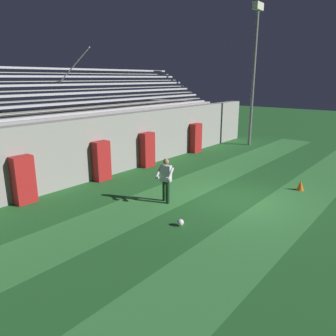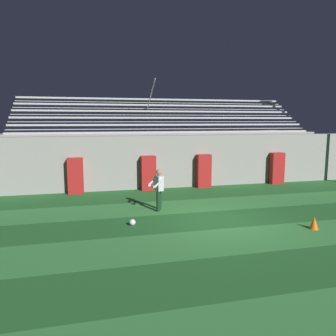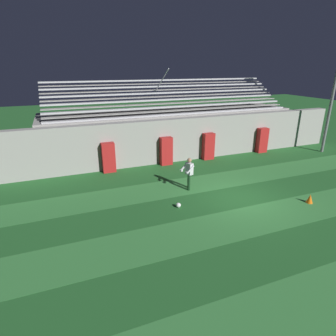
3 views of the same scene
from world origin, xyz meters
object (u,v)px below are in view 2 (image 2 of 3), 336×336
at_px(padding_pillar_far_right, 277,168).
at_px(goalkeeper, 158,187).
at_px(soccer_ball, 132,222).
at_px(padding_pillar_gate_left, 148,173).
at_px(padding_pillar_gate_right, 204,171).
at_px(padding_pillar_far_left, 76,176).
at_px(traffic_cone, 314,223).

bearing_deg(padding_pillar_far_right, goalkeeper, -152.77).
relative_size(padding_pillar_far_right, goalkeeper, 1.07).
xyz_separation_m(padding_pillar_far_right, soccer_ball, (-9.05, -5.64, -0.78)).
height_order(padding_pillar_gate_left, padding_pillar_gate_right, same).
height_order(padding_pillar_gate_right, goalkeeper, padding_pillar_gate_right).
height_order(padding_pillar_far_right, soccer_ball, padding_pillar_far_right).
bearing_deg(padding_pillar_far_right, padding_pillar_gate_left, 180.00).
height_order(padding_pillar_far_left, traffic_cone, padding_pillar_far_left).
xyz_separation_m(padding_pillar_gate_left, padding_pillar_far_left, (-3.64, 0.00, 0.00)).
xyz_separation_m(padding_pillar_gate_right, goalkeeper, (-3.35, -4.00, 0.06)).
bearing_deg(goalkeeper, traffic_cone, -37.11).
xyz_separation_m(padding_pillar_far_right, goalkeeper, (-7.78, -4.00, 0.06)).
height_order(padding_pillar_far_left, soccer_ball, padding_pillar_far_left).
bearing_deg(goalkeeper, padding_pillar_gate_left, 85.45).
distance_m(padding_pillar_far_right, goalkeeper, 8.75).
distance_m(padding_pillar_gate_left, padding_pillar_far_right, 7.46).
xyz_separation_m(goalkeeper, soccer_ball, (-1.27, -1.64, -0.84)).
distance_m(goalkeeper, traffic_cone, 5.76).
relative_size(padding_pillar_gate_left, goalkeeper, 1.07).
bearing_deg(padding_pillar_gate_left, goalkeeper, -94.55).
bearing_deg(traffic_cone, goalkeeper, 142.89).
bearing_deg(goalkeeper, soccer_ball, -127.84).
bearing_deg(padding_pillar_far_right, padding_pillar_gate_right, 180.00).
relative_size(goalkeeper, soccer_ball, 7.59).
bearing_deg(traffic_cone, padding_pillar_gate_right, 99.19).
distance_m(padding_pillar_far_left, soccer_ball, 6.05).
height_order(goalkeeper, traffic_cone, goalkeeper).
relative_size(padding_pillar_gate_right, goalkeeper, 1.07).
bearing_deg(traffic_cone, padding_pillar_far_left, 136.60).
xyz_separation_m(padding_pillar_far_left, soccer_ball, (2.05, -5.64, -0.78)).
distance_m(padding_pillar_gate_right, traffic_cone, 7.58).
bearing_deg(padding_pillar_far_left, padding_pillar_gate_right, 0.00).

